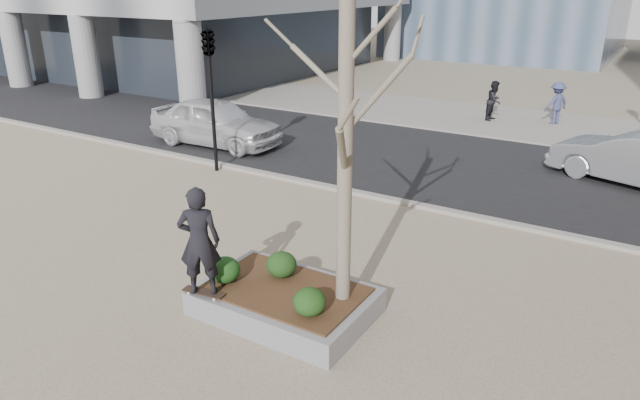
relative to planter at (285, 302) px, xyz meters
The scene contains 16 objects.
ground 1.02m from the planter, behind, with size 120.00×120.00×0.00m, color gray.
street 10.05m from the planter, 95.71° to the left, with size 60.00×8.00×0.02m, color black.
far_sidewalk 17.03m from the planter, 93.37° to the left, with size 60.00×6.00×0.02m, color gray.
planter is the anchor object (origin of this frame).
planter_mulch 0.25m from the planter, ahead, with size 2.70×1.70×0.04m, color #382314.
sycamore_tree 3.71m from the planter, 16.70° to the left, with size 2.80×2.80×6.60m, color gray, non-canonical shape.
shrub_left 1.22m from the planter, 161.32° to the right, with size 0.56×0.56×0.47m, color #183812.
shrub_middle 0.68m from the planter, 131.64° to the left, with size 0.56×0.56×0.47m, color black.
shrub_right 1.06m from the planter, 29.79° to the right, with size 0.54×0.54×0.46m, color #173B12.
skateboard 1.43m from the planter, 141.58° to the right, with size 0.78×0.20×0.07m, color black, non-canonical shape.
skateboarder 1.89m from the planter, 141.58° to the right, with size 0.70×0.46×1.92m, color black.
police_car 11.52m from the planter, 137.15° to the left, with size 1.98×4.92×1.68m, color silver.
car_silver 11.88m from the planter, 66.76° to the left, with size 1.64×4.69×1.55m, color gray.
pedestrian_a 16.98m from the planter, 93.69° to the left, with size 0.80×0.62×1.64m, color black.
pedestrian_b 17.68m from the planter, 85.93° to the left, with size 1.10×0.63×1.70m, color #3D416D.
traffic_light_near 8.82m from the planter, 139.25° to the left, with size 0.60×2.48×4.50m, color black, non-canonical shape.
Camera 1 is at (6.12, -7.15, 5.54)m, focal length 32.00 mm.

